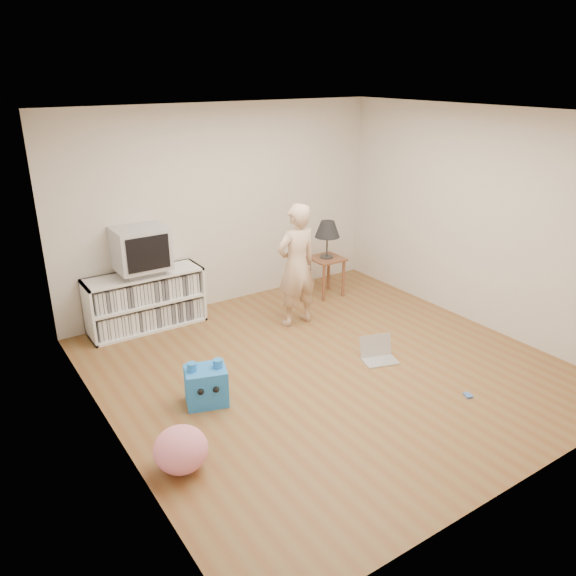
# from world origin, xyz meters

# --- Properties ---
(ground) EXTENTS (4.50, 4.50, 0.00)m
(ground) POSITION_xyz_m (0.00, 0.00, 0.00)
(ground) COLOR brown
(ground) RESTS_ON ground
(walls) EXTENTS (4.52, 4.52, 2.60)m
(walls) POSITION_xyz_m (0.00, 0.00, 1.30)
(walls) COLOR beige
(walls) RESTS_ON ground
(ceiling) EXTENTS (4.50, 4.50, 0.01)m
(ceiling) POSITION_xyz_m (0.00, 0.00, 2.60)
(ceiling) COLOR white
(ceiling) RESTS_ON walls
(media_unit) EXTENTS (1.40, 0.45, 0.70)m
(media_unit) POSITION_xyz_m (-1.23, 2.04, 0.35)
(media_unit) COLOR white
(media_unit) RESTS_ON ground
(dvd_deck) EXTENTS (0.45, 0.35, 0.07)m
(dvd_deck) POSITION_xyz_m (-1.23, 2.02, 0.73)
(dvd_deck) COLOR gray
(dvd_deck) RESTS_ON media_unit
(crt_tv) EXTENTS (0.60, 0.53, 0.50)m
(crt_tv) POSITION_xyz_m (-1.23, 2.02, 1.02)
(crt_tv) COLOR #AAAAAF
(crt_tv) RESTS_ON dvd_deck
(side_table) EXTENTS (0.42, 0.42, 0.55)m
(side_table) POSITION_xyz_m (1.24, 1.65, 0.42)
(side_table) COLOR brown
(side_table) RESTS_ON ground
(table_lamp) EXTENTS (0.34, 0.34, 0.52)m
(table_lamp) POSITION_xyz_m (1.24, 1.65, 0.94)
(table_lamp) COLOR #333333
(table_lamp) RESTS_ON side_table
(person) EXTENTS (0.56, 0.38, 1.52)m
(person) POSITION_xyz_m (0.36, 1.11, 0.76)
(person) COLOR #D2AD8F
(person) RESTS_ON ground
(laptop) EXTENTS (0.44, 0.39, 0.25)m
(laptop) POSITION_xyz_m (0.58, -0.16, 0.07)
(laptop) COLOR silver
(laptop) RESTS_ON ground
(playing_cards) EXTENTS (0.09, 0.11, 0.02)m
(playing_cards) POSITION_xyz_m (0.80, -1.22, 0.01)
(playing_cards) COLOR #4369B5
(playing_cards) RESTS_ON ground
(plush_blue) EXTENTS (0.46, 0.41, 0.44)m
(plush_blue) POSITION_xyz_m (-1.37, 0.09, 0.19)
(plush_blue) COLOR blue
(plush_blue) RESTS_ON ground
(plush_pink) EXTENTS (0.54, 0.54, 0.37)m
(plush_pink) POSITION_xyz_m (-1.95, -0.66, 0.18)
(plush_pink) COLOR pink
(plush_pink) RESTS_ON ground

